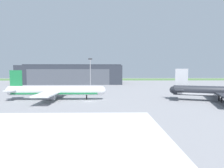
% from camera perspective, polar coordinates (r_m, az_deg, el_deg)
% --- Properties ---
extents(ground_plane, '(440.00, 440.00, 0.00)m').
position_cam_1_polar(ground_plane, '(72.93, -7.28, -5.41)').
color(ground_plane, gray).
extents(grass_field_strip, '(440.00, 56.00, 0.08)m').
position_cam_1_polar(grass_field_strip, '(249.50, -2.85, 1.45)').
color(grass_field_strip, '#4A723C').
rests_on(grass_field_strip, ground_plane).
extents(maintenance_hangar, '(90.62, 40.79, 17.80)m').
position_cam_1_polar(maintenance_hangar, '(176.79, -12.08, 2.94)').
color(maintenance_hangar, '#2D333D').
rests_on(maintenance_hangar, ground_plane).
extents(airliner_near_left, '(41.58, 31.84, 12.27)m').
position_cam_1_polar(airliner_near_left, '(79.77, -17.25, -2.07)').
color(airliner_near_left, white).
rests_on(airliner_near_left, ground_plane).
extents(apron_light_mast, '(2.40, 0.50, 19.45)m').
position_cam_1_polar(apron_light_mast, '(110.98, -6.77, 3.80)').
color(apron_light_mast, '#99999E').
rests_on(apron_light_mast, ground_plane).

